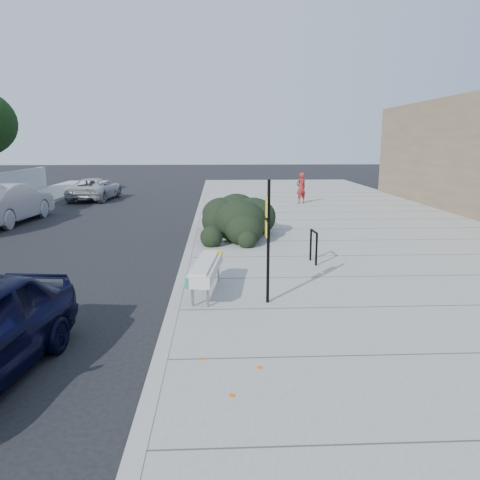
# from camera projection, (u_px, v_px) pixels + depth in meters

# --- Properties ---
(ground) EXTENTS (120.00, 120.00, 0.00)m
(ground) POSITION_uv_depth(u_px,v_px,m) (173.00, 318.00, 8.60)
(ground) COLOR black
(ground) RESTS_ON ground
(sidewalk_near) EXTENTS (11.20, 50.00, 0.15)m
(sidewalk_near) POSITION_uv_depth(u_px,v_px,m) (380.00, 250.00, 13.73)
(sidewalk_near) COLOR gray
(sidewalk_near) RESTS_ON ground
(curb_near) EXTENTS (0.22, 50.00, 0.17)m
(curb_near) POSITION_uv_depth(u_px,v_px,m) (189.00, 251.00, 13.47)
(curb_near) COLOR #9E9E99
(curb_near) RESTS_ON ground
(bench) EXTENTS (0.71, 2.19, 0.65)m
(bench) POSITION_uv_depth(u_px,v_px,m) (206.00, 268.00, 9.47)
(bench) COLOR gray
(bench) RESTS_ON sidewalk_near
(bike_rack) EXTENTS (0.09, 0.58, 0.84)m
(bike_rack) POSITION_uv_depth(u_px,v_px,m) (314.00, 243.00, 11.84)
(bike_rack) COLOR black
(bike_rack) RESTS_ON sidewalk_near
(sign_post) EXTENTS (0.09, 0.27, 2.36)m
(sign_post) POSITION_uv_depth(u_px,v_px,m) (268.00, 234.00, 8.73)
(sign_post) COLOR black
(sign_post) RESTS_ON sidewalk_near
(hedge) EXTENTS (3.21, 4.24, 1.43)m
(hedge) POSITION_uv_depth(u_px,v_px,m) (238.00, 214.00, 15.34)
(hedge) COLOR black
(hedge) RESTS_ON sidewalk_near
(wagon_silver) EXTENTS (2.08, 4.99, 1.60)m
(wagon_silver) POSITION_uv_depth(u_px,v_px,m) (8.00, 203.00, 18.54)
(wagon_silver) COLOR #9E9DA2
(wagon_silver) RESTS_ON ground
(suv_silver) EXTENTS (2.40, 4.54, 1.22)m
(suv_silver) POSITION_uv_depth(u_px,v_px,m) (95.00, 189.00, 26.14)
(suv_silver) COLOR #AEB0B4
(suv_silver) RESTS_ON ground
(pedestrian) EXTENTS (0.67, 0.59, 1.54)m
(pedestrian) POSITION_uv_depth(u_px,v_px,m) (301.00, 188.00, 23.43)
(pedestrian) COLOR maroon
(pedestrian) RESTS_ON sidewalk_near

